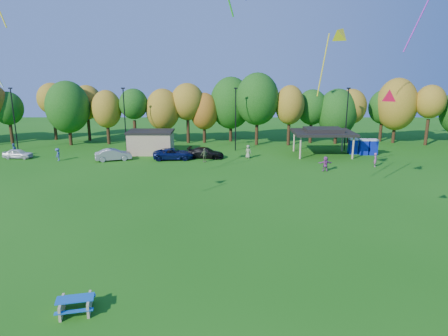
{
  "coord_description": "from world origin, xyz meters",
  "views": [
    {
      "loc": [
        0.43,
        -17.48,
        11.91
      ],
      "look_at": [
        0.39,
        6.0,
        5.96
      ],
      "focal_mm": 32.0,
      "sensor_mm": 36.0,
      "label": 1
    }
  ],
  "objects_px": {
    "picnic_table": "(76,304)",
    "car_b": "(113,155)",
    "porta_potties": "(363,147)",
    "car_d": "(206,153)",
    "car_a": "(18,154)",
    "car_c": "(173,154)"
  },
  "relations": [
    {
      "from": "picnic_table",
      "to": "car_b",
      "type": "height_order",
      "value": "car_b"
    },
    {
      "from": "porta_potties",
      "to": "car_d",
      "type": "xyz_separation_m",
      "value": [
        -21.94,
        -2.41,
        -0.39
      ]
    },
    {
      "from": "car_a",
      "to": "car_d",
      "type": "height_order",
      "value": "car_d"
    },
    {
      "from": "car_b",
      "to": "car_d",
      "type": "bearing_deg",
      "value": -101.81
    },
    {
      "from": "car_a",
      "to": "picnic_table",
      "type": "bearing_deg",
      "value": -147.24
    },
    {
      "from": "picnic_table",
      "to": "car_a",
      "type": "bearing_deg",
      "value": 107.69
    },
    {
      "from": "car_a",
      "to": "car_c",
      "type": "xyz_separation_m",
      "value": [
        20.93,
        -0.55,
        0.09
      ]
    },
    {
      "from": "picnic_table",
      "to": "car_d",
      "type": "relative_size",
      "value": 0.43
    },
    {
      "from": "car_c",
      "to": "car_d",
      "type": "relative_size",
      "value": 1.09
    },
    {
      "from": "car_a",
      "to": "car_c",
      "type": "distance_m",
      "value": 20.94
    },
    {
      "from": "picnic_table",
      "to": "car_a",
      "type": "relative_size",
      "value": 0.55
    },
    {
      "from": "picnic_table",
      "to": "car_d",
      "type": "height_order",
      "value": "car_d"
    },
    {
      "from": "car_b",
      "to": "car_a",
      "type": "bearing_deg",
      "value": 65.99
    },
    {
      "from": "porta_potties",
      "to": "car_d",
      "type": "distance_m",
      "value": 22.07
    },
    {
      "from": "porta_potties",
      "to": "picnic_table",
      "type": "bearing_deg",
      "value": -125.68
    },
    {
      "from": "picnic_table",
      "to": "car_d",
      "type": "distance_m",
      "value": 35.29
    },
    {
      "from": "car_b",
      "to": "car_c",
      "type": "bearing_deg",
      "value": -104.28
    },
    {
      "from": "porta_potties",
      "to": "car_c",
      "type": "height_order",
      "value": "porta_potties"
    },
    {
      "from": "porta_potties",
      "to": "car_b",
      "type": "distance_m",
      "value": 34.22
    },
    {
      "from": "picnic_table",
      "to": "car_b",
      "type": "relative_size",
      "value": 0.45
    },
    {
      "from": "car_b",
      "to": "porta_potties",
      "type": "bearing_deg",
      "value": -102.34
    },
    {
      "from": "porta_potties",
      "to": "car_b",
      "type": "xyz_separation_m",
      "value": [
        -34.0,
        -3.91,
        -0.33
      ]
    }
  ]
}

